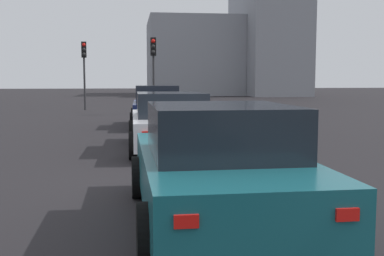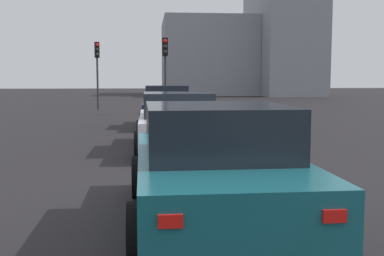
{
  "view_description": "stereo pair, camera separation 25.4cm",
  "coord_description": "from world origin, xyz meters",
  "views": [
    {
      "loc": [
        -7.8,
        0.91,
        1.83
      ],
      "look_at": [
        -0.58,
        -0.0,
        1.07
      ],
      "focal_mm": 44.72,
      "sensor_mm": 36.0,
      "label": 1
    },
    {
      "loc": [
        -7.83,
        0.65,
        1.83
      ],
      "look_at": [
        -0.58,
        -0.0,
        1.07
      ],
      "focal_mm": 44.72,
      "sensor_mm": 36.0,
      "label": 2
    }
  ],
  "objects": [
    {
      "name": "traffic_light_near_right",
      "position": [
        20.28,
        3.58,
        2.81
      ],
      "size": [
        0.33,
        0.31,
        3.9
      ],
      "rotation": [
        0.0,
        0.0,
        3.29
      ],
      "color": "#2D2D30",
      "rests_on": "ground_plane"
    },
    {
      "name": "building_facade_center",
      "position": [
        47.12,
        -6.0,
        4.2
      ],
      "size": [
        12.26,
        9.9,
        8.4
      ],
      "primitive_type": "cube",
      "color": "gray",
      "rests_on": "ground_plane"
    },
    {
      "name": "car_white_second",
      "position": [
        4.3,
        -0.06,
        0.72
      ],
      "size": [
        4.71,
        2.12,
        1.47
      ],
      "rotation": [
        0.0,
        0.0,
        0.0
      ],
      "color": "silver",
      "rests_on": "ground_plane"
    },
    {
      "name": "car_teal_third",
      "position": [
        -1.98,
        -0.15,
        0.73
      ],
      "size": [
        4.46,
        2.15,
        1.51
      ],
      "rotation": [
        0.0,
        0.0,
        0.02
      ],
      "color": "#19606B",
      "rests_on": "ground_plane"
    },
    {
      "name": "building_facade_left",
      "position": [
        44.18,
        -14.0,
        7.12
      ],
      "size": [
        13.4,
        6.05,
        14.25
      ],
      "primitive_type": "cube",
      "color": "gray",
      "rests_on": "ground_plane"
    },
    {
      "name": "car_navy_lead",
      "position": [
        10.23,
        -0.02,
        0.75
      ],
      "size": [
        4.23,
        2.02,
        1.56
      ],
      "rotation": [
        0.0,
        0.0,
        -0.02
      ],
      "color": "#141E4C",
      "rests_on": "ground_plane"
    },
    {
      "name": "traffic_light_near_left",
      "position": [
        16.32,
        -0.19,
        2.77
      ],
      "size": [
        0.32,
        0.29,
        3.85
      ],
      "rotation": [
        0.0,
        0.0,
        3.08
      ],
      "color": "#2D2D30",
      "rests_on": "ground_plane"
    },
    {
      "name": "ground_plane",
      "position": [
        0.0,
        0.0,
        -0.1
      ],
      "size": [
        160.0,
        160.0,
        0.2
      ],
      "primitive_type": "cube",
      "color": "black"
    }
  ]
}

